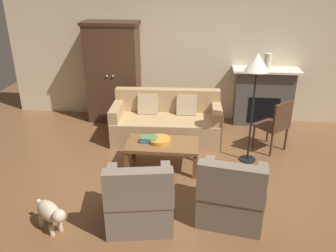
{
  "coord_description": "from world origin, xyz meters",
  "views": [
    {
      "loc": [
        0.39,
        -4.35,
        2.8
      ],
      "look_at": [
        -0.16,
        0.72,
        0.55
      ],
      "focal_mm": 37.39,
      "sensor_mm": 36.0,
      "label": 1
    }
  ],
  "objects": [
    {
      "name": "coffee_table",
      "position": [
        -0.21,
        0.37,
        0.37
      ],
      "size": [
        1.1,
        0.6,
        0.42
      ],
      "color": "brown",
      "rests_on": "ground"
    },
    {
      "name": "couch",
      "position": [
        -0.25,
        1.39,
        0.32
      ],
      "size": [
        1.96,
        0.94,
        0.86
      ],
      "color": "tan",
      "rests_on": "ground"
    },
    {
      "name": "book_stack",
      "position": [
        -0.42,
        0.39,
        0.46
      ],
      "size": [
        0.26,
        0.19,
        0.08
      ],
      "color": "#38569E",
      "rests_on": "coffee_table"
    },
    {
      "name": "floor_lamp",
      "position": [
        1.14,
        0.74,
        1.51
      ],
      "size": [
        0.36,
        0.36,
        1.74
      ],
      "color": "black",
      "rests_on": "ground"
    },
    {
      "name": "mantel_vase_bronze",
      "position": [
        1.37,
        2.28,
        1.22
      ],
      "size": [
        0.14,
        0.14,
        0.2
      ],
      "primitive_type": "cylinder",
      "color": "olive",
      "rests_on": "fireplace"
    },
    {
      "name": "armchair_near_left",
      "position": [
        -0.32,
        -0.97,
        0.32
      ],
      "size": [
        0.89,
        0.89,
        0.88
      ],
      "color": "#756656",
      "rests_on": "ground"
    },
    {
      "name": "armoire",
      "position": [
        -1.4,
        2.22,
        0.98
      ],
      "size": [
        1.06,
        0.57,
        1.96
      ],
      "color": "#472D1E",
      "rests_on": "ground"
    },
    {
      "name": "fireplace",
      "position": [
        1.55,
        2.3,
        0.57
      ],
      "size": [
        1.26,
        0.48,
        1.12
      ],
      "color": "#4C4947",
      "rests_on": "ground"
    },
    {
      "name": "ground_plane",
      "position": [
        0.0,
        0.0,
        0.0
      ],
      "size": [
        9.6,
        9.6,
        0.0
      ],
      "primitive_type": "plane",
      "color": "brown"
    },
    {
      "name": "back_wall",
      "position": [
        0.0,
        2.55,
        1.4
      ],
      "size": [
        7.2,
        0.1,
        2.8
      ],
      "primitive_type": "cube",
      "color": "beige",
      "rests_on": "ground"
    },
    {
      "name": "fruit_bowl",
      "position": [
        -0.25,
        0.4,
        0.45
      ],
      "size": [
        0.34,
        0.34,
        0.06
      ],
      "primitive_type": "cylinder",
      "color": "orange",
      "rests_on": "coffee_table"
    },
    {
      "name": "armchair_near_right",
      "position": [
        0.78,
        -0.76,
        0.32
      ],
      "size": [
        0.88,
        0.89,
        0.88
      ],
      "color": "#756656",
      "rests_on": "ground"
    },
    {
      "name": "side_chair_wooden",
      "position": [
        1.6,
        1.11,
        0.51
      ],
      "size": [
        0.62,
        0.62,
        0.9
      ],
      "color": "#472D1E",
      "rests_on": "ground"
    },
    {
      "name": "dog",
      "position": [
        -1.33,
        -1.21,
        0.25
      ],
      "size": [
        0.49,
        0.42,
        0.39
      ],
      "color": "beige",
      "rests_on": "ground"
    },
    {
      "name": "mantel_vase_cream",
      "position": [
        1.55,
        2.28,
        1.27
      ],
      "size": [
        0.14,
        0.14,
        0.3
      ],
      "primitive_type": "cylinder",
      "color": "beige",
      "rests_on": "fireplace"
    }
  ]
}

